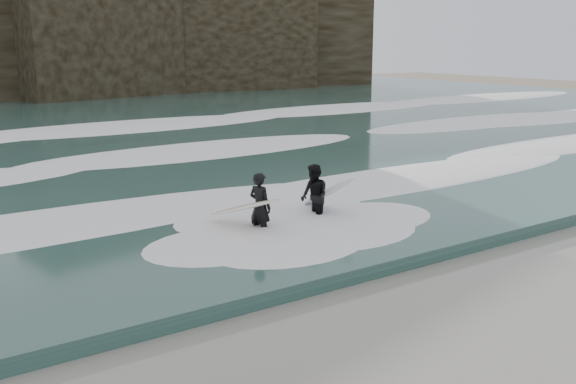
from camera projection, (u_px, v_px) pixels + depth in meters
name	position (u px, v px, depth m)	size (l,w,h in m)	color
ground	(439.00, 368.00, 8.83)	(120.00, 120.00, 0.00)	#7D674C
sea	(8.00, 127.00, 32.23)	(90.00, 52.00, 0.30)	#294944
foam_near	(171.00, 204.00, 16.01)	(60.00, 3.20, 0.20)	white
foam_mid	(86.00, 161.00, 21.66)	(60.00, 4.00, 0.24)	white
foam_far	(26.00, 130.00, 28.93)	(60.00, 4.80, 0.30)	white
surfer_left	(256.00, 207.00, 14.22)	(1.27, 2.04, 1.57)	black
surfer_right	(316.00, 196.00, 15.29)	(1.06, 1.89, 1.54)	black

